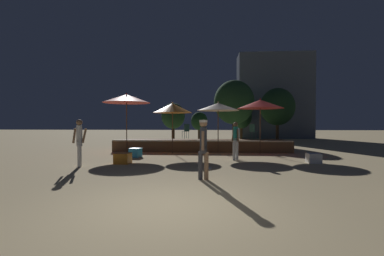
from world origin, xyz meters
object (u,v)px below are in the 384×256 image
at_px(patio_umbrella_2, 173,108).
at_px(background_tree_0, 277,107).
at_px(patio_umbrella_0, 218,107).
at_px(background_tree_3, 199,121).
at_px(person_1, 79,141).
at_px(cube_seat_0, 123,158).
at_px(patio_umbrella_1, 260,104).
at_px(person_0, 203,146).
at_px(person_2, 236,139).
at_px(cube_seat_1, 135,153).
at_px(background_tree_1, 241,117).
at_px(frisbee_disc, 208,168).
at_px(bistro_chair_0, 186,130).
at_px(cube_seat_2, 314,158).
at_px(background_tree_4, 234,102).
at_px(background_tree_2, 173,116).
at_px(patio_umbrella_3, 127,99).

distance_m(patio_umbrella_2, background_tree_0, 12.98).
distance_m(patio_umbrella_0, background_tree_3, 11.55).
bearing_deg(person_1, cube_seat_0, 101.99).
relative_size(patio_umbrella_0, patio_umbrella_1, 0.95).
xyz_separation_m(person_0, person_2, (1.32, 4.08, -0.06)).
distance_m(cube_seat_1, person_0, 5.89).
height_order(patio_umbrella_1, background_tree_1, background_tree_1).
distance_m(patio_umbrella_1, frisbee_disc, 6.19).
relative_size(patio_umbrella_0, frisbee_disc, 10.51).
height_order(person_0, bistro_chair_0, person_0).
xyz_separation_m(cube_seat_2, background_tree_1, (-1.05, 15.82, 2.09)).
xyz_separation_m(bistro_chair_0, background_tree_0, (7.61, 8.02, 1.91)).
bearing_deg(background_tree_4, background_tree_3, 130.52).
distance_m(patio_umbrella_2, background_tree_1, 13.88).
distance_m(patio_umbrella_0, bistro_chair_0, 2.84).
distance_m(person_0, background_tree_4, 15.02).
bearing_deg(cube_seat_1, background_tree_0, 50.41).
height_order(patio_umbrella_2, background_tree_2, background_tree_2).
distance_m(cube_seat_0, background_tree_0, 17.04).
relative_size(background_tree_0, background_tree_1, 1.40).
height_order(patio_umbrella_3, background_tree_0, background_tree_0).
bearing_deg(frisbee_disc, background_tree_1, 79.42).
bearing_deg(person_1, background_tree_4, 130.54).
bearing_deg(person_0, cube_seat_2, 41.15).
xyz_separation_m(bistro_chair_0, background_tree_3, (0.40, 9.81, 0.62)).
bearing_deg(background_tree_4, cube_seat_2, -78.80).
bearing_deg(cube_seat_2, background_tree_4, 101.20).
height_order(patio_umbrella_2, person_1, patio_umbrella_2).
xyz_separation_m(cube_seat_1, person_2, (4.72, -0.67, 0.70)).
relative_size(patio_umbrella_2, background_tree_3, 1.00).
bearing_deg(patio_umbrella_2, cube_seat_1, -133.10).
relative_size(cube_seat_2, person_0, 0.30).
bearing_deg(cube_seat_1, bistro_chair_0, 60.50).
height_order(cube_seat_0, person_2, person_2).
relative_size(cube_seat_0, cube_seat_1, 1.03).
bearing_deg(person_2, background_tree_3, -114.47).
relative_size(background_tree_0, background_tree_4, 0.91).
distance_m(patio_umbrella_1, person_0, 7.43).
bearing_deg(frisbee_disc, person_0, -93.90).
bearing_deg(patio_umbrella_2, cube_seat_0, -112.30).
relative_size(patio_umbrella_3, frisbee_disc, 12.45).
xyz_separation_m(cube_seat_0, cube_seat_1, (-0.07, 1.98, 0.00)).
bearing_deg(cube_seat_1, background_tree_3, 79.49).
bearing_deg(patio_umbrella_3, background_tree_4, 49.10).
distance_m(person_1, background_tree_4, 14.72).
bearing_deg(background_tree_0, patio_umbrella_3, -138.35).
bearing_deg(cube_seat_1, patio_umbrella_1, 16.77).
bearing_deg(cube_seat_1, cube_seat_2, -9.36).
bearing_deg(background_tree_4, background_tree_2, 170.67).
distance_m(patio_umbrella_2, patio_umbrella_3, 2.78).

